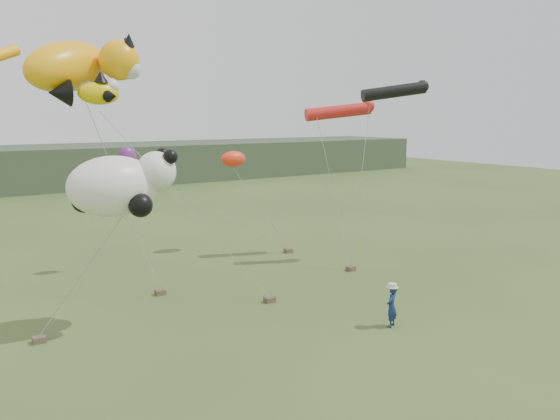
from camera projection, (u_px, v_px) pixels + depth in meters
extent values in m
plane|color=#385123|center=(332.00, 325.00, 18.44)|extent=(120.00, 120.00, 0.00)
cube|color=#2D3D28|center=(49.00, 166.00, 54.91)|extent=(90.00, 12.00, 4.00)
imported|color=navy|center=(392.00, 307.00, 18.21)|extent=(0.61, 0.53, 1.41)
cube|color=brown|center=(160.00, 292.00, 21.60)|extent=(0.39, 0.31, 0.20)
cube|color=brown|center=(270.00, 300.00, 20.74)|extent=(0.39, 0.31, 0.20)
cube|color=brown|center=(351.00, 268.00, 24.99)|extent=(0.39, 0.31, 0.20)
cube|color=brown|center=(39.00, 340.00, 17.02)|extent=(0.39, 0.31, 0.20)
cube|color=brown|center=(288.00, 251.00, 28.31)|extent=(0.39, 0.31, 0.20)
ellipsoid|color=#FFAB0D|center=(68.00, 66.00, 21.38)|extent=(4.83, 4.13, 2.71)
sphere|color=#FFAB0D|center=(119.00, 60.00, 21.58)|extent=(1.58, 1.58, 1.58)
cone|color=black|center=(129.00, 40.00, 21.24)|extent=(0.49, 0.60, 0.60)
cone|color=black|center=(126.00, 43.00, 22.05)|extent=(0.49, 0.57, 0.56)
sphere|color=silver|center=(131.00, 69.00, 21.62)|extent=(0.79, 0.79, 0.79)
ellipsoid|color=silver|center=(76.00, 85.00, 21.38)|extent=(1.55, 0.77, 0.48)
sphere|color=silver|center=(111.00, 86.00, 21.04)|extent=(0.62, 0.62, 0.62)
sphere|color=silver|center=(107.00, 88.00, 22.14)|extent=(0.62, 0.62, 0.62)
cylinder|color=#FFAB0D|center=(0.00, 55.00, 20.63)|extent=(1.64, 1.20, 0.96)
ellipsoid|color=#E3BD04|center=(99.00, 93.00, 20.74)|extent=(1.59, 0.68, 0.86)
cone|color=black|center=(59.00, 93.00, 20.28)|extent=(0.80, 1.02, 1.02)
cone|color=black|center=(101.00, 77.00, 20.70)|extent=(0.57, 0.57, 0.45)
cone|color=black|center=(112.00, 96.00, 20.49)|extent=(0.60, 0.63, 0.45)
cone|color=black|center=(103.00, 97.00, 21.41)|extent=(0.60, 0.63, 0.45)
cylinder|color=black|center=(394.00, 92.00, 25.52)|extent=(3.06, 1.81, 0.98)
sphere|color=black|center=(422.00, 87.00, 25.83)|extent=(0.61, 0.61, 0.61)
cylinder|color=red|center=(338.00, 112.00, 27.03)|extent=(3.37, 1.76, 0.97)
sphere|color=red|center=(368.00, 106.00, 27.37)|extent=(0.66, 0.66, 0.66)
ellipsoid|color=white|center=(114.00, 186.00, 17.38)|extent=(2.94, 1.96, 1.96)
sphere|color=white|center=(156.00, 171.00, 17.76)|extent=(1.31, 1.31, 1.31)
sphere|color=black|center=(170.00, 157.00, 17.50)|extent=(0.48, 0.48, 0.48)
sphere|color=black|center=(163.00, 155.00, 18.32)|extent=(0.48, 0.48, 0.48)
sphere|color=black|center=(141.00, 205.00, 17.06)|extent=(0.76, 0.76, 0.76)
sphere|color=black|center=(84.00, 201.00, 17.25)|extent=(0.76, 0.76, 0.76)
ellipsoid|color=#FD3419|center=(233.00, 159.00, 28.07)|extent=(1.38, 0.81, 0.81)
ellipsoid|color=#69267B|center=(127.00, 158.00, 24.04)|extent=(0.83, 0.55, 1.02)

